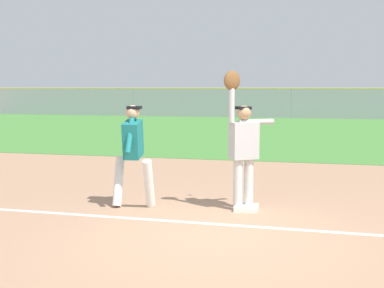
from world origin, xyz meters
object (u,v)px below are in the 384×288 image
Objects in this scene: first_base at (246,208)px; runner at (133,149)px; fielder at (243,142)px; parked_car_tan at (284,106)px; parked_car_white at (353,106)px; baseball at (238,109)px; parked_car_green at (221,105)px.

runner is at bearing -173.06° from first_base.
runner is (-1.80, -0.24, -0.12)m from fielder.
runner is 0.39× the size of parked_car_tan.
parked_car_white is at bearing 82.46° from first_base.
fielder is 29.38m from parked_car_white.
parked_car_white is at bearing 7.07° from parked_car_tan.
first_base is at bearing -62.64° from baseball.
parked_car_green reaches higher than first_base.
first_base is 1.66m from baseball.
baseball is at bearing 117.36° from first_base.
baseball is at bearing -88.16° from parked_car_tan.
first_base is 0.17× the size of fielder.
runner reaches higher than parked_car_tan.
parked_car_white is (4.75, 0.55, 0.00)m from parked_car_tan.
parked_car_green is (-5.46, 28.76, -0.45)m from fielder.
runner is 1.89m from baseball.
runner is 29.24m from parked_car_green.
first_base is 28.59m from parked_car_tan.
fielder is at bearing -97.24° from parked_car_white.
baseball is at bearing -97.62° from parked_car_white.
fielder is at bearing 1.18° from runner.
parked_car_tan is at bearing 91.80° from first_base.
runner is at bearing -100.60° from parked_car_white.
runner is at bearing -91.50° from parked_car_tan.
runner is at bearing -88.20° from parked_car_green.
runner reaches higher than first_base.
fielder is 1.33× the size of runner.
parked_car_tan is 4.79m from parked_car_white.
parked_car_white is (9.39, 0.35, 0.00)m from parked_car_green.
baseball reaches higher than first_base.
first_base is 5.14× the size of baseball.
runner is 0.39× the size of parked_car_white.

